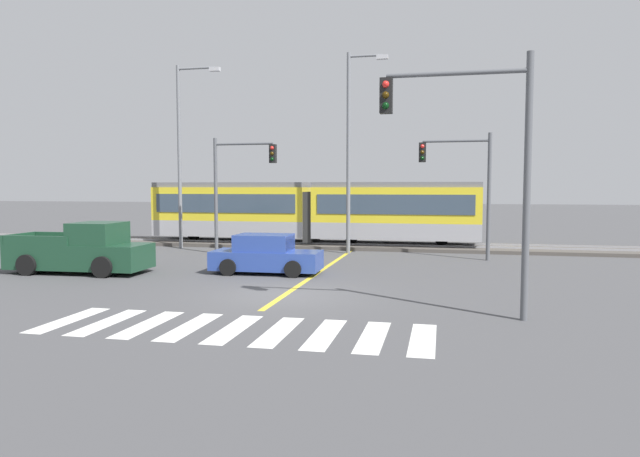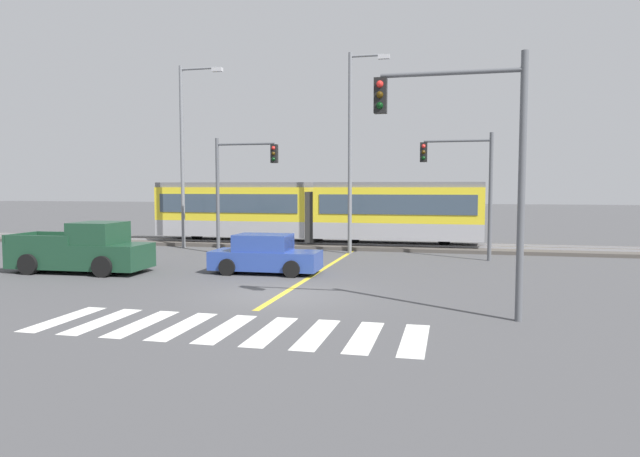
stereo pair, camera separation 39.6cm
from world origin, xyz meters
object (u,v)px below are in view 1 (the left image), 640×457
object	(u,v)px
light_rail_tram	(312,210)
street_lamp_centre	(352,143)
traffic_light_near_right	(478,147)
sedan_crossing	(266,255)
traffic_light_far_right	(464,176)
pickup_truck	(83,251)
street_lamp_west	(183,146)
traffic_light_far_left	(236,177)

from	to	relation	value
light_rail_tram	street_lamp_centre	distance (m)	5.46
light_rail_tram	traffic_light_near_right	size ratio (longest dim) A/B	2.78
sedan_crossing	traffic_light_far_right	world-z (taller)	traffic_light_far_right
traffic_light_near_right	street_lamp_centre	world-z (taller)	street_lamp_centre
light_rail_tram	traffic_light_far_right	distance (m)	9.52
street_lamp_centre	pickup_truck	bearing A→B (deg)	-136.61
street_lamp_centre	sedan_crossing	bearing A→B (deg)	-106.52
light_rail_tram	street_lamp_centre	bearing A→B (deg)	-48.34
pickup_truck	street_lamp_west	size ratio (longest dim) A/B	0.55
pickup_truck	street_lamp_centre	size ratio (longest dim) A/B	0.55
sedan_crossing	traffic_light_far_right	distance (m)	10.13
sedan_crossing	street_lamp_west	world-z (taller)	street_lamp_west
traffic_light_far_right	street_lamp_centre	distance (m)	5.85
street_lamp_west	traffic_light_far_left	bearing A→B (deg)	-26.99
traffic_light_far_left	street_lamp_west	xyz separation A→B (m)	(-3.76, 1.91, 1.71)
pickup_truck	traffic_light_near_right	bearing A→B (deg)	-17.73
traffic_light_far_left	traffic_light_far_right	distance (m)	11.00
light_rail_tram	pickup_truck	size ratio (longest dim) A/B	3.38
pickup_truck	traffic_light_far_left	world-z (taller)	traffic_light_far_left
street_lamp_west	traffic_light_far_right	bearing A→B (deg)	-6.90
sedan_crossing	traffic_light_far_left	distance (m)	7.43
traffic_light_far_left	street_lamp_centre	xyz separation A→B (m)	(5.56, 1.44, 1.70)
traffic_light_far_left	street_lamp_centre	distance (m)	5.99
pickup_truck	street_lamp_centre	xyz separation A→B (m)	(9.17, 8.67, 4.71)
traffic_light_far_right	traffic_light_near_right	bearing A→B (deg)	-90.19
traffic_light_far_right	sedan_crossing	bearing A→B (deg)	-141.97
sedan_crossing	traffic_light_far_right	bearing A→B (deg)	38.03
traffic_light_far_right	traffic_light_near_right	distance (m)	12.04
light_rail_tram	traffic_light_near_right	xyz separation A→B (m)	(8.19, -16.46, 2.31)
light_rail_tram	street_lamp_west	distance (m)	7.87
sedan_crossing	street_lamp_west	xyz separation A→B (m)	(-7.17, 7.72, 4.86)
pickup_truck	traffic_light_far_left	distance (m)	8.63
sedan_crossing	traffic_light_near_right	distance (m)	10.36
light_rail_tram	pickup_truck	distance (m)	13.48
traffic_light_far_left	pickup_truck	bearing A→B (deg)	-116.57
street_lamp_centre	traffic_light_far_right	bearing A→B (deg)	-13.51
pickup_truck	traffic_light_near_right	distance (m)	15.70
traffic_light_far_right	traffic_light_near_right	xyz separation A→B (m)	(-0.04, -12.03, 0.52)
traffic_light_far_right	street_lamp_centre	xyz separation A→B (m)	(-5.44, 1.31, 1.71)
sedan_crossing	traffic_light_far_right	xyz separation A→B (m)	(7.59, 5.94, 3.14)
light_rail_tram	traffic_light_near_right	bearing A→B (deg)	-63.56
street_lamp_west	pickup_truck	bearing A→B (deg)	-89.12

